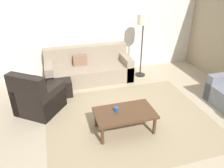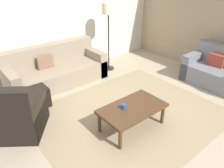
{
  "view_description": "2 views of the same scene",
  "coord_description": "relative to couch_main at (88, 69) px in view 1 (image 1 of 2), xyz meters",
  "views": [
    {
      "loc": [
        -1.36,
        -3.42,
        2.73
      ],
      "look_at": [
        -0.32,
        0.14,
        0.8
      ],
      "focal_mm": 35.53,
      "sensor_mm": 36.0,
      "label": 1
    },
    {
      "loc": [
        -2.31,
        -2.33,
        2.41
      ],
      "look_at": [
        -0.18,
        0.29,
        0.6
      ],
      "focal_mm": 34.44,
      "sensor_mm": 36.0,
      "label": 2
    }
  ],
  "objects": [
    {
      "name": "ground_plane",
      "position": [
        0.43,
        -2.09,
        -0.3
      ],
      "size": [
        8.0,
        8.0,
        0.0
      ],
      "primitive_type": "plane",
      "color": "tan"
    },
    {
      "name": "rear_partition",
      "position": [
        0.43,
        0.51,
        1.1
      ],
      "size": [
        6.0,
        0.12,
        2.8
      ],
      "primitive_type": "cube",
      "color": "silver",
      "rests_on": "ground_plane"
    },
    {
      "name": "area_rug",
      "position": [
        0.43,
        -2.09,
        -0.29
      ],
      "size": [
        3.27,
        2.69,
        0.01
      ],
      "primitive_type": "cube",
      "color": "gray",
      "rests_on": "ground_plane"
    },
    {
      "name": "couch_main",
      "position": [
        0.0,
        0.0,
        0.0
      ],
      "size": [
        2.26,
        0.92,
        0.88
      ],
      "color": "gray",
      "rests_on": "ground_plane"
    },
    {
      "name": "armchair_leather",
      "position": [
        -1.33,
        -1.3,
        0.01
      ],
      "size": [
        1.12,
        1.12,
        0.95
      ],
      "color": "black",
      "rests_on": "ground_plane"
    },
    {
      "name": "ottoman",
      "position": [
        -0.83,
        -0.64,
        -0.1
      ],
      "size": [
        0.56,
        0.56,
        0.4
      ],
      "primitive_type": "cube",
      "color": "black",
      "rests_on": "ground_plane"
    },
    {
      "name": "coffee_table",
      "position": [
        0.23,
        -2.36,
        0.06
      ],
      "size": [
        1.1,
        0.64,
        0.41
      ],
      "color": "#472D1C",
      "rests_on": "ground_plane"
    },
    {
      "name": "cup",
      "position": [
        0.09,
        -2.31,
        0.16
      ],
      "size": [
        0.08,
        0.08,
        0.08
      ],
      "primitive_type": "cylinder",
      "color": "#1E478C",
      "rests_on": "coffee_table"
    },
    {
      "name": "lamp_standing",
      "position": [
        1.47,
        -0.19,
        1.11
      ],
      "size": [
        0.32,
        0.32,
        1.71
      ],
      "color": "black",
      "rests_on": "ground_plane"
    }
  ]
}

